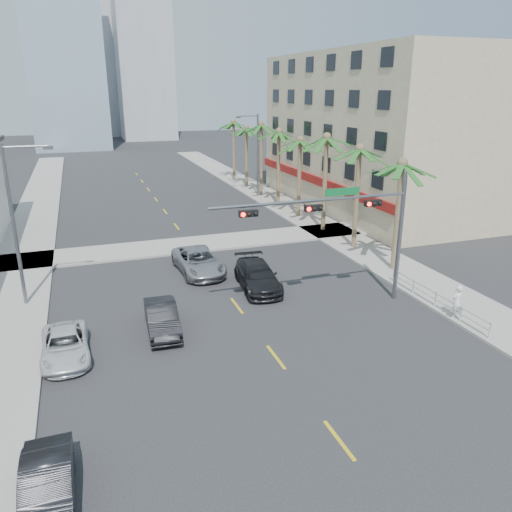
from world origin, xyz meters
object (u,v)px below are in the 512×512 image
Objects in this scene: traffic_signal_mast at (351,219)px; car_lane_center at (198,261)px; car_lane_left at (162,318)px; car_parked_far at (65,346)px; car_lane_right at (258,276)px; pedestrian at (457,302)px; car_parked_mid at (47,488)px.

traffic_signal_mast is 11.23m from car_lane_center.
car_lane_left is (-10.23, 0.36, -4.34)m from traffic_signal_mast.
car_lane_left is at bearing 13.47° from car_parked_far.
car_lane_center reaches higher than car_lane_right.
car_lane_left reaches higher than car_parked_far.
pedestrian reaches higher than car_lane_left.
traffic_signal_mast is at bearing -41.92° from car_lane_right.
car_lane_center reaches higher than car_parked_mid.
car_parked_mid is 11.24m from car_lane_left.
car_parked_mid is at bearing -123.38° from car_lane_right.
car_lane_center is (-6.57, 8.04, -4.28)m from traffic_signal_mast.
traffic_signal_mast reaches higher than pedestrian.
car_parked_far is at bearing -149.60° from car_lane_right.
car_lane_right is (6.44, 3.82, 0.06)m from car_lane_left.
car_parked_far is 12.10m from car_lane_right.
car_parked_far is 19.51m from pedestrian.
pedestrian is (19.70, 6.17, 0.39)m from car_parked_mid.
pedestrian is at bearing -9.10° from car_parked_far.
car_parked_mid is at bearing -147.37° from traffic_signal_mast.
car_parked_far is 2.43× the size of pedestrian.
car_lane_center is 3.06× the size of pedestrian.
car_lane_right is (-3.78, 4.19, -4.29)m from traffic_signal_mast.
pedestrian is at bearing -49.04° from car_lane_center.
car_lane_right is at bearing -56.91° from car_lane_center.
car_lane_left is 2.37× the size of pedestrian.
car_lane_right is at bearing 33.71° from car_lane_left.
car_lane_left is (4.96, 10.08, 0.04)m from car_parked_mid.
car_parked_mid is 17.98m from car_lane_right.
traffic_signal_mast reaches higher than car_parked_mid.
pedestrian is (8.30, -7.74, 0.29)m from car_lane_right.
traffic_signal_mast reaches higher than car_parked_far.
car_parked_far is at bearing -176.82° from traffic_signal_mast.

